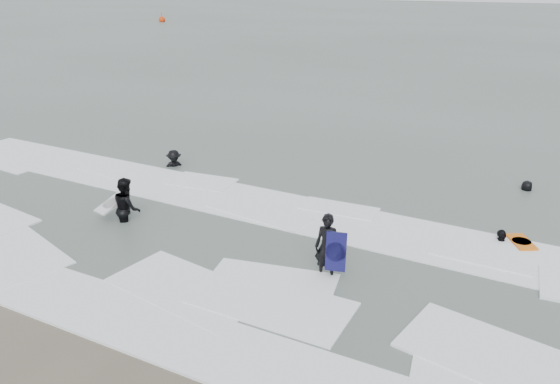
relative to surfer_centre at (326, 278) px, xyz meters
The scene contains 10 objects.
ground 3.80m from the surfer_centre, 128.33° to the right, with size 320.00×320.00×0.00m, color brown.
sea 77.05m from the surfer_centre, 91.75° to the left, with size 320.00×320.00×0.00m, color #47544C.
surfer_centre is the anchor object (origin of this frame).
surfer_wading 6.60m from the surfer_centre, behind, with size 0.92×0.72×1.90m, color black.
surfer_breaker 9.65m from the surfer_centre, 150.60° to the left, with size 1.01×0.58×1.56m, color black.
surfer_right_near 5.30m from the surfer_centre, 48.98° to the left, with size 0.90×0.38×1.54m, color black.
surfer_right_far 9.27m from the surfer_centre, 66.52° to the left, with size 0.74×0.48×1.52m, color black.
surf_foam 2.47m from the surfer_centre, 163.12° to the left, with size 30.03×9.06×0.09m.
bodyboards 1.71m from the surfer_centre, 124.43° to the left, with size 11.76×5.09×1.25m.
buoy 80.86m from the surfer_centre, 132.43° to the left, with size 1.00×1.00×1.65m.
Camera 1 is at (6.85, -7.72, 6.83)m, focal length 35.00 mm.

